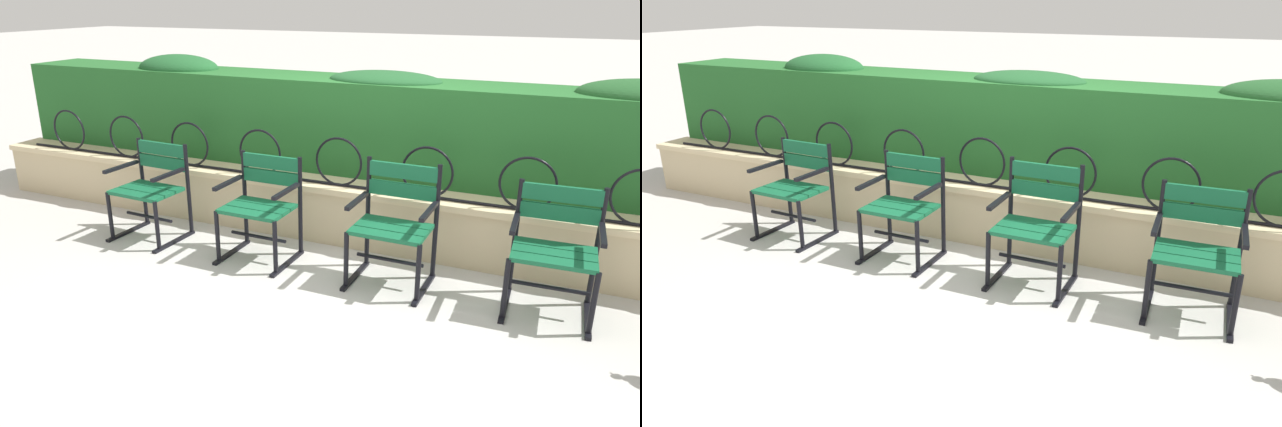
% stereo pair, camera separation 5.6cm
% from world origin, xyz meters
% --- Properties ---
extents(ground_plane, '(60.00, 60.00, 0.00)m').
position_xyz_m(ground_plane, '(0.00, 0.00, 0.00)').
color(ground_plane, '#B7B5AF').
extents(stone_wall, '(7.94, 0.41, 0.51)m').
position_xyz_m(stone_wall, '(0.00, 0.97, 0.26)').
color(stone_wall, '#C6B289').
rests_on(stone_wall, ground).
extents(iron_arch_fence, '(7.39, 0.02, 0.42)m').
position_xyz_m(iron_arch_fence, '(-0.16, 0.90, 0.70)').
color(iron_arch_fence, black).
rests_on(iron_arch_fence, stone_wall).
extents(hedge_row, '(7.78, 0.66, 0.96)m').
position_xyz_m(hedge_row, '(-0.01, 1.48, 0.96)').
color(hedge_row, '#236028').
rests_on(hedge_row, stone_wall).
extents(park_chair_leftmost, '(0.59, 0.55, 0.83)m').
position_xyz_m(park_chair_leftmost, '(-1.73, 0.37, 0.45)').
color(park_chair_leftmost, '#145B38').
rests_on(park_chair_leftmost, ground).
extents(park_chair_centre_left, '(0.57, 0.53, 0.83)m').
position_xyz_m(park_chair_centre_left, '(-0.62, 0.37, 0.45)').
color(park_chair_centre_left, '#145B38').
rests_on(park_chair_centre_left, ground).
extents(park_chair_centre_right, '(0.58, 0.53, 0.90)m').
position_xyz_m(park_chair_centre_right, '(0.48, 0.39, 0.47)').
color(park_chair_centre_right, '#145B38').
rests_on(park_chair_centre_right, ground).
extents(park_chair_rightmost, '(0.59, 0.54, 0.86)m').
position_xyz_m(park_chair_rightmost, '(1.59, 0.41, 0.46)').
color(park_chair_rightmost, '#145B38').
rests_on(park_chair_rightmost, ground).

